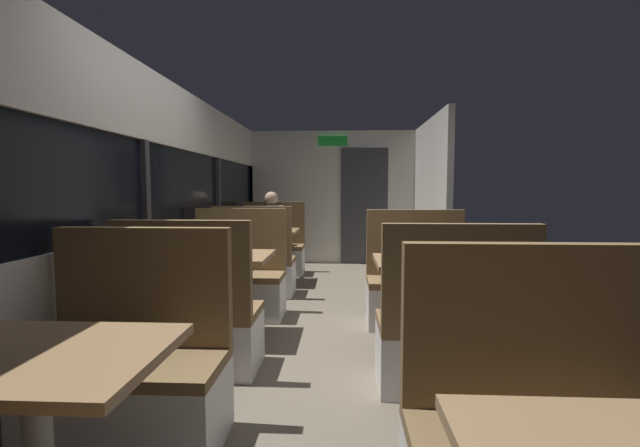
# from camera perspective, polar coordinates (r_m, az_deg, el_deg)

# --- Properties ---
(ground_plane) EXTENTS (3.30, 9.20, 0.02)m
(ground_plane) POSITION_cam_1_polar(r_m,az_deg,el_deg) (3.79, 0.00, -15.85)
(ground_plane) COLOR #665B4C
(carriage_window_panel_left) EXTENTS (0.09, 8.48, 2.30)m
(carriage_window_panel_left) POSITION_cam_1_polar(r_m,az_deg,el_deg) (3.91, -21.76, 1.27)
(carriage_window_panel_left) COLOR beige
(carriage_window_panel_left) RESTS_ON ground_plane
(carriage_end_bulkhead) EXTENTS (2.90, 0.11, 2.30)m
(carriage_end_bulkhead) POSITION_cam_1_polar(r_m,az_deg,el_deg) (7.74, 2.08, 3.26)
(carriage_end_bulkhead) COLOR beige
(carriage_end_bulkhead) RESTS_ON ground_plane
(carriage_aisle_panel_right) EXTENTS (0.08, 2.40, 2.30)m
(carriage_aisle_panel_right) POSITION_cam_1_polar(r_m,az_deg,el_deg) (6.67, 13.96, 3.03)
(carriage_aisle_panel_right) COLOR beige
(carriage_aisle_panel_right) RESTS_ON ground_plane
(dining_table_near_window) EXTENTS (0.90, 0.70, 0.74)m
(dining_table_near_window) POSITION_cam_1_polar(r_m,az_deg,el_deg) (1.93, -32.81, -16.48)
(dining_table_near_window) COLOR #9E9EA3
(dining_table_near_window) RESTS_ON ground_plane
(bench_near_window_facing_entry) EXTENTS (0.95, 0.50, 1.10)m
(bench_near_window_facing_entry) POSITION_cam_1_polar(r_m,az_deg,el_deg) (2.60, -23.00, -17.98)
(bench_near_window_facing_entry) COLOR silver
(bench_near_window_facing_entry) RESTS_ON ground_plane
(dining_table_mid_window) EXTENTS (0.90, 0.70, 0.74)m
(dining_table_mid_window) POSITION_cam_1_polar(r_m,az_deg,el_deg) (3.95, -12.97, -5.33)
(dining_table_mid_window) COLOR #9E9EA3
(dining_table_mid_window) RESTS_ON ground_plane
(bench_mid_window_facing_end) EXTENTS (0.95, 0.50, 1.10)m
(bench_mid_window_facing_end) POSITION_cam_1_polar(r_m,az_deg,el_deg) (3.38, -16.21, -12.54)
(bench_mid_window_facing_end) COLOR silver
(bench_mid_window_facing_end) RESTS_ON ground_plane
(bench_mid_window_facing_entry) EXTENTS (0.95, 0.50, 1.10)m
(bench_mid_window_facing_entry) POSITION_cam_1_polar(r_m,az_deg,el_deg) (4.68, -10.52, -7.65)
(bench_mid_window_facing_entry) COLOR silver
(bench_mid_window_facing_entry) RESTS_ON ground_plane
(dining_table_far_window) EXTENTS (0.90, 0.70, 0.74)m
(dining_table_far_window) POSITION_cam_1_polar(r_m,az_deg,el_deg) (6.16, -7.11, -1.73)
(dining_table_far_window) COLOR #9E9EA3
(dining_table_far_window) RESTS_ON ground_plane
(bench_far_window_facing_end) EXTENTS (0.95, 0.50, 1.10)m
(bench_far_window_facing_end) POSITION_cam_1_polar(r_m,az_deg,el_deg) (5.53, -8.35, -5.73)
(bench_far_window_facing_end) COLOR silver
(bench_far_window_facing_end) RESTS_ON ground_plane
(bench_far_window_facing_entry) EXTENTS (0.95, 0.50, 1.10)m
(bench_far_window_facing_entry) POSITION_cam_1_polar(r_m,az_deg,el_deg) (6.89, -6.06, -3.68)
(bench_far_window_facing_entry) COLOR silver
(bench_far_window_facing_entry) RESTS_ON ground_plane
(dining_table_rear_aisle) EXTENTS (0.90, 0.70, 0.74)m
(dining_table_rear_aisle) POSITION_cam_1_polar(r_m,az_deg,el_deg) (3.67, 14.16, -6.10)
(dining_table_rear_aisle) COLOR #9E9EA3
(dining_table_rear_aisle) RESTS_ON ground_plane
(bench_rear_aisle_facing_end) EXTENTS (0.95, 0.50, 1.10)m
(bench_rear_aisle_facing_end) POSITION_cam_1_polar(r_m,az_deg,el_deg) (3.09, 16.62, -14.17)
(bench_rear_aisle_facing_end) COLOR silver
(bench_rear_aisle_facing_end) RESTS_ON ground_plane
(bench_rear_aisle_facing_entry) EXTENTS (0.95, 0.50, 1.10)m
(bench_rear_aisle_facing_entry) POSITION_cam_1_polar(r_m,az_deg,el_deg) (4.41, 12.31, -8.42)
(bench_rear_aisle_facing_entry) COLOR silver
(bench_rear_aisle_facing_entry) RESTS_ON ground_plane
(seated_passenger) EXTENTS (0.47, 0.55, 1.26)m
(seated_passenger) POSITION_cam_1_polar(r_m,az_deg,el_deg) (6.79, -6.17, -2.02)
(seated_passenger) COLOR #26262D
(seated_passenger) RESTS_ON ground_plane
(coffee_cup_primary) EXTENTS (0.07, 0.07, 0.09)m
(coffee_cup_primary) POSITION_cam_1_polar(r_m,az_deg,el_deg) (3.75, -11.90, -3.60)
(coffee_cup_primary) COLOR white
(coffee_cup_primary) RESTS_ON dining_table_mid_window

